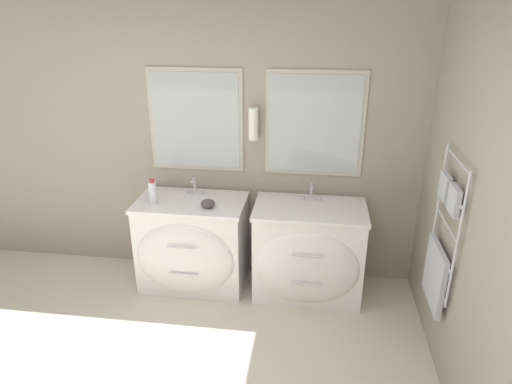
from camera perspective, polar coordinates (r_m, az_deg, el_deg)
wall_back at (r=4.17m, az=-6.15°, el=6.63°), size 5.47×0.17×2.60m
wall_right at (r=3.10m, az=25.36°, el=-1.51°), size 0.13×4.16×2.60m
vanity_left at (r=4.19m, az=-8.00°, el=-6.50°), size 0.96×0.64×0.84m
vanity_right at (r=4.05m, az=6.53°, el=-7.49°), size 0.96×0.64×0.84m
faucet_left at (r=4.13m, az=-7.71°, el=0.66°), size 0.17×0.11×0.16m
faucet_right at (r=4.00m, az=6.91°, el=-0.09°), size 0.17×0.11×0.16m
toiletry_bottle at (r=4.01m, az=-12.78°, el=-0.02°), size 0.07×0.07×0.22m
amenity_bowl at (r=3.88m, az=-6.04°, el=-1.44°), size 0.12×0.12×0.07m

